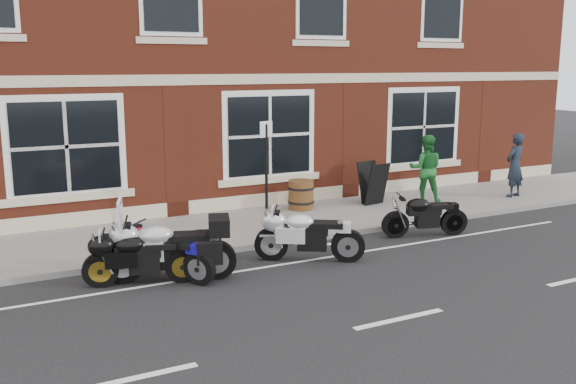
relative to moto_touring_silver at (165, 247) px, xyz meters
name	(u,v)px	position (x,y,z in m)	size (l,w,h in m)	color
ground	(303,265)	(2.59, -0.31, -0.63)	(80.00, 80.00, 0.00)	black
sidewalk	(240,227)	(2.59, 2.69, -0.57)	(30.00, 3.00, 0.12)	slate
kerb	(270,244)	(2.59, 1.11, -0.57)	(30.00, 0.16, 0.12)	slate
moto_touring_silver	(165,247)	(0.00, 0.00, 0.00)	(2.26, 0.94, 1.54)	black
moto_sport_red	(165,251)	(0.05, 0.14, -0.11)	(1.27, 1.70, 0.90)	black
moto_sport_black	(139,256)	(-0.45, 0.03, -0.11)	(1.95, 0.70, 0.90)	black
moto_sport_silver	(307,233)	(2.79, -0.11, -0.07)	(1.88, 1.26, 0.96)	black
moto_naked_black	(423,214)	(5.95, 0.29, -0.12)	(1.92, 0.70, 0.89)	black
pedestrian_left	(515,165)	(10.66, 2.13, 0.39)	(0.65, 0.43, 1.78)	black
pedestrian_right	(426,169)	(7.98, 2.70, 0.40)	(0.88, 0.69, 1.82)	#1B6127
a_board_sign	(373,183)	(6.61, 3.15, 0.05)	(0.67, 0.45, 1.12)	black
barrel_planter	(301,195)	(4.62, 3.49, -0.13)	(0.67, 0.67, 0.75)	#503915
parking_sign	(266,168)	(2.88, 1.88, 0.90)	(0.34, 0.12, 2.44)	black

